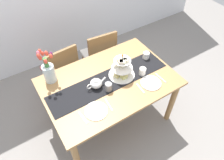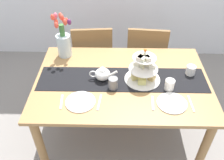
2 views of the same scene
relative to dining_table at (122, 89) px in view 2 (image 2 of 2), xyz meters
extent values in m
plane|color=gray|center=(0.00, 0.00, -0.65)|extent=(8.00, 8.00, 0.00)
cube|color=#A37747|center=(0.00, 0.00, 0.09)|extent=(1.47, 0.99, 0.03)
cylinder|color=#A37747|center=(-0.67, -0.42, -0.29)|extent=(0.07, 0.07, 0.73)
cylinder|color=#A37747|center=(0.67, -0.42, -0.29)|extent=(0.07, 0.07, 0.73)
cylinder|color=#A37747|center=(-0.67, 0.42, -0.29)|extent=(0.07, 0.07, 0.73)
cylinder|color=#A37747|center=(0.67, 0.42, -0.29)|extent=(0.07, 0.07, 0.73)
cylinder|color=brown|center=(-0.16, 0.99, -0.45)|extent=(0.04, 0.04, 0.41)
cylinder|color=brown|center=(-0.52, 0.96, -0.45)|extent=(0.04, 0.04, 0.41)
cylinder|color=brown|center=(-0.13, 0.63, -0.45)|extent=(0.04, 0.04, 0.41)
cylinder|color=brown|center=(-0.49, 0.60, -0.45)|extent=(0.04, 0.04, 0.41)
cube|color=red|center=(-0.32, 0.79, -0.22)|extent=(0.45, 0.45, 0.05)
cube|color=brown|center=(-0.31, 0.60, 0.03)|extent=(0.42, 0.07, 0.45)
cylinder|color=brown|center=(0.48, 0.96, -0.45)|extent=(0.04, 0.04, 0.41)
cylinder|color=brown|center=(0.13, 0.99, -0.45)|extent=(0.04, 0.04, 0.41)
cylinder|color=brown|center=(0.45, 0.60, -0.45)|extent=(0.04, 0.04, 0.41)
cylinder|color=brown|center=(0.09, 0.63, -0.45)|extent=(0.04, 0.04, 0.41)
cube|color=silver|center=(0.29, 0.79, -0.22)|extent=(0.46, 0.46, 0.05)
cube|color=brown|center=(0.27, 0.60, 0.03)|extent=(0.42, 0.07, 0.45)
cube|color=black|center=(0.00, 0.00, 0.11)|extent=(1.42, 0.32, 0.00)
cylinder|color=beige|center=(0.17, 0.00, 0.25)|extent=(0.01, 0.01, 0.28)
cylinder|color=white|center=(0.17, 0.00, 0.12)|extent=(0.30, 0.30, 0.01)
cylinder|color=white|center=(0.17, 0.00, 0.23)|extent=(0.24, 0.24, 0.01)
cylinder|color=white|center=(0.17, 0.00, 0.34)|extent=(0.19, 0.19, 0.01)
cube|color=#E5C37C|center=(0.25, -0.01, 0.14)|extent=(0.07, 0.08, 0.04)
cube|color=#EBD180|center=(0.17, 0.06, 0.14)|extent=(0.07, 0.07, 0.05)
cube|color=#D5C67D|center=(0.10, 0.00, 0.14)|extent=(0.07, 0.06, 0.05)
cube|color=#D5D379|center=(0.16, -0.06, 0.15)|extent=(0.07, 0.06, 0.05)
cube|color=beige|center=(0.24, 0.01, 0.25)|extent=(0.06, 0.04, 0.03)
cube|color=beige|center=(0.21, 0.04, 0.25)|extent=(0.06, 0.07, 0.03)
cube|color=beige|center=(0.20, 0.06, 0.25)|extent=(0.05, 0.06, 0.03)
cube|color=#EBE9BC|center=(0.16, 0.04, 0.25)|extent=(0.04, 0.06, 0.03)
cube|color=beige|center=(0.12, 0.04, 0.25)|extent=(0.07, 0.06, 0.03)
cube|color=beige|center=(0.14, 0.02, 0.36)|extent=(0.06, 0.05, 0.03)
cube|color=beige|center=(0.13, -0.02, 0.36)|extent=(0.07, 0.06, 0.03)
cube|color=beige|center=(0.13, -0.03, 0.36)|extent=(0.06, 0.07, 0.03)
cube|color=beige|center=(0.15, -0.04, 0.36)|extent=(0.06, 0.07, 0.03)
cube|color=beige|center=(0.19, -0.04, 0.36)|extent=(0.06, 0.07, 0.03)
cube|color=beige|center=(0.19, -0.02, 0.36)|extent=(0.06, 0.07, 0.03)
sphere|color=orange|center=(0.17, 0.00, 0.41)|extent=(0.02, 0.02, 0.02)
ellipsoid|color=white|center=(-0.17, 0.00, 0.16)|extent=(0.13, 0.13, 0.10)
cone|color=white|center=(-0.17, 0.00, 0.23)|extent=(0.06, 0.06, 0.04)
cylinder|color=white|center=(-0.08, 0.00, 0.17)|extent=(0.07, 0.02, 0.06)
torus|color=white|center=(-0.25, 0.00, 0.16)|extent=(0.07, 0.01, 0.07)
cylinder|color=silver|center=(-0.54, 0.36, 0.21)|extent=(0.13, 0.13, 0.21)
cylinder|color=#3D7538|center=(-0.54, 0.36, 0.37)|extent=(0.05, 0.05, 0.12)
ellipsoid|color=#6B2860|center=(-0.47, 0.36, 0.45)|extent=(0.04, 0.04, 0.06)
ellipsoid|color=#EF4C38|center=(-0.50, 0.40, 0.45)|extent=(0.04, 0.04, 0.06)
ellipsoid|color=#EF4C38|center=(-0.54, 0.45, 0.42)|extent=(0.04, 0.04, 0.06)
ellipsoid|color=#EF4C38|center=(-0.56, 0.44, 0.48)|extent=(0.04, 0.04, 0.06)
ellipsoid|color=#E5607A|center=(-0.59, 0.38, 0.51)|extent=(0.04, 0.04, 0.06)
ellipsoid|color=#EF4C38|center=(-0.59, 0.36, 0.46)|extent=(0.04, 0.04, 0.06)
ellipsoid|color=#EF4C38|center=(-0.60, 0.32, 0.52)|extent=(0.04, 0.04, 0.06)
ellipsoid|color=#EF4C38|center=(-0.56, 0.26, 0.48)|extent=(0.04, 0.04, 0.06)
ellipsoid|color=#EF4C38|center=(-0.52, 0.32, 0.52)|extent=(0.04, 0.04, 0.06)
ellipsoid|color=#EF4C38|center=(-0.49, 0.29, 0.49)|extent=(0.04, 0.04, 0.06)
cylinder|color=white|center=(0.59, 0.08, 0.15)|extent=(0.08, 0.08, 0.08)
cylinder|color=white|center=(-0.32, -0.28, 0.11)|extent=(0.23, 0.23, 0.01)
cube|color=silver|center=(-0.47, -0.28, 0.11)|extent=(0.03, 0.15, 0.01)
cube|color=silver|center=(-0.18, -0.28, 0.11)|extent=(0.03, 0.17, 0.01)
cylinder|color=white|center=(0.37, -0.28, 0.11)|extent=(0.23, 0.23, 0.01)
cube|color=silver|center=(0.23, -0.28, 0.11)|extent=(0.03, 0.15, 0.01)
cube|color=silver|center=(0.52, -0.28, 0.11)|extent=(0.02, 0.17, 0.01)
cylinder|color=slate|center=(-0.08, -0.11, 0.16)|extent=(0.08, 0.08, 0.09)
cylinder|color=white|center=(0.37, -0.12, 0.16)|extent=(0.08, 0.08, 0.09)
camera|label=1|loc=(-0.81, -1.35, 1.83)|focal=33.31mm
camera|label=2|loc=(-0.06, -1.57, 1.43)|focal=38.75mm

